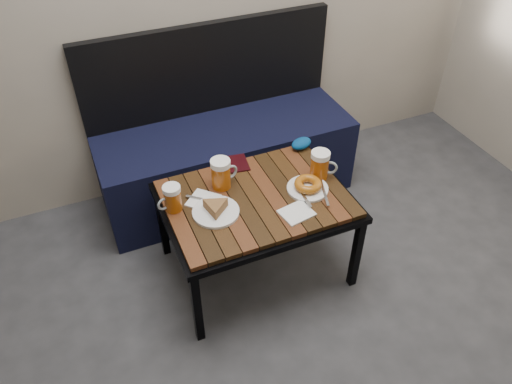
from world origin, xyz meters
name	(u,v)px	position (x,y,z in m)	size (l,w,h in m)	color
bench	(225,153)	(0.28, 1.76, 0.27)	(1.40, 0.50, 0.95)	black
cafe_table	(256,204)	(0.20, 1.13, 0.43)	(0.84, 0.62, 0.47)	black
beer_mug_left	(172,198)	(-0.16, 1.20, 0.53)	(0.12, 0.09, 0.12)	#A1490D
beer_mug_centre	(221,173)	(0.09, 1.26, 0.55)	(0.14, 0.10, 0.15)	#A1490D
beer_mug_right	(320,165)	(0.53, 1.15, 0.54)	(0.13, 0.11, 0.14)	#A1490D
plate_pie	(216,209)	(0.00, 1.10, 0.49)	(0.20, 0.20, 0.06)	white
plate_bagel	(308,186)	(0.44, 1.09, 0.49)	(0.19, 0.24, 0.05)	white
napkin_left	(203,200)	(-0.02, 1.20, 0.48)	(0.18, 0.18, 0.01)	white
napkin_right	(296,213)	(0.32, 0.96, 0.48)	(0.15, 0.14, 0.01)	white
passport_navy	(220,213)	(0.02, 1.09, 0.47)	(0.08, 0.12, 0.01)	black
passport_burgundy	(238,163)	(0.22, 1.39, 0.48)	(0.10, 0.14, 0.01)	black
knit_pouch	(301,143)	(0.56, 1.39, 0.50)	(0.12, 0.08, 0.05)	navy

